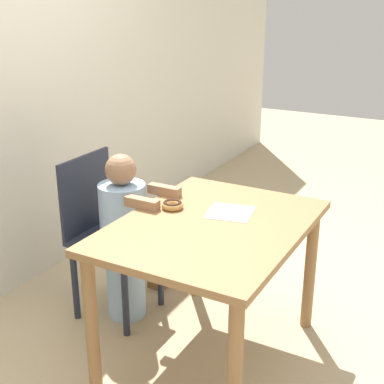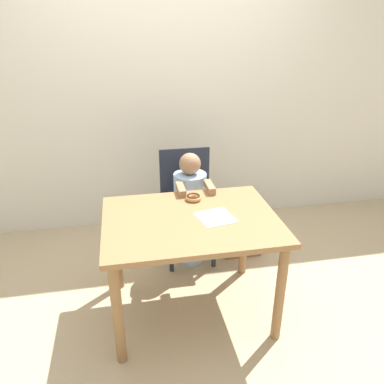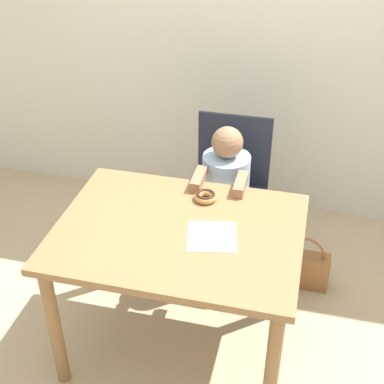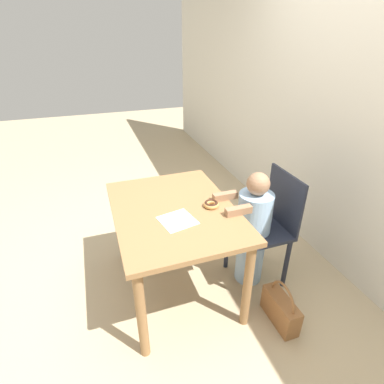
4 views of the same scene
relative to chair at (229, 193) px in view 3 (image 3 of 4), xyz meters
The scene contains 9 objects.
ground_plane 0.85m from the chair, 98.39° to the right, with size 12.00×12.00×0.00m, color tan.
wall_back 1.03m from the chair, 98.62° to the left, with size 8.00×0.05×2.50m.
dining_table 0.71m from the chair, 98.39° to the right, with size 1.08×0.81×0.72m.
chair is the anchor object (origin of this frame).
child_figure 0.12m from the chair, 90.00° to the right, with size 0.26×0.41×0.94m.
donut 0.52m from the chair, 94.83° to the right, with size 0.11×0.11×0.04m.
napkin 0.76m from the chair, 85.95° to the right, with size 0.25×0.25×0.00m.
handbag 0.59m from the chair, 14.00° to the right, with size 0.32×0.11×0.33m.
plate 0.77m from the chair, 84.34° to the right, with size 0.15×0.15×0.01m.
Camera 3 is at (0.50, -1.79, 2.13)m, focal length 50.00 mm.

